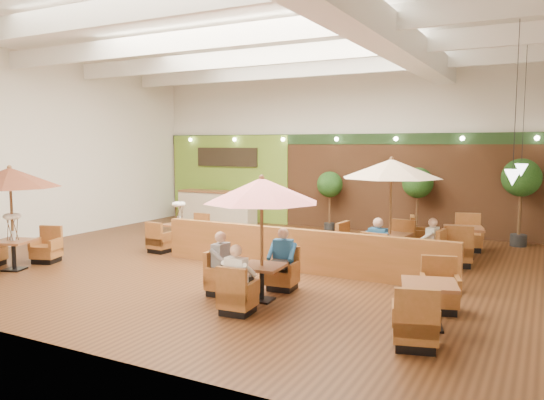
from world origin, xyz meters
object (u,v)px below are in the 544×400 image
Objects in this scene: table_0 at (9,195)px; diner_3 at (379,240)px; table_1 at (259,210)px; table_4 at (429,306)px; booth_divider at (298,250)px; table_3 at (179,230)px; diner_1 at (282,253)px; diner_0 at (238,271)px; diner_4 at (430,238)px; table_2 at (391,191)px; service_counter at (217,207)px; diner_2 at (223,257)px; topiary_0 at (330,187)px; topiary_2 at (521,181)px; topiary_1 at (418,186)px; table_5 at (451,243)px.

diner_3 is at bearing 6.79° from table_0.
table_4 is (3.07, -0.07, -1.34)m from table_1.
table_1 is 0.89× the size of table_4.
booth_divider is 4.30m from table_3.
diner_0 is at bearing 79.85° from diner_1.
table_2 is at bearing 99.45° from diner_4.
table_2 is 1.15× the size of table_3.
service_counter is 7.97m from booth_divider.
diner_2 is 3.74m from diner_3.
table_1 is at bearing 89.61° from diner_2.
table_0 is 9.62m from topiary_0.
table_0 is at bearing -150.67° from diner_3.
diner_1 is (-1.28, -3.17, -1.02)m from table_2.
table_4 is 8.26m from topiary_2.
topiary_0 is at bearing 54.99° from diner_4.
diner_0 is 1.70m from diner_1.
diner_1 is 1.01× the size of diner_2.
service_counter is 8.84m from diner_3.
table_2 reaches higher than booth_divider.
diner_2 reaches higher than table_4.
diner_1 is (4.53, -2.59, 0.26)m from table_3.
diner_1 is 2.57m from diner_3.
table_0 is 0.96× the size of table_2.
diner_0 is at bearing -82.74° from booth_divider.
diner_3 is 1.34m from diner_4.
table_3 is 5.40m from topiary_0.
table_0 is (-5.87, -2.89, 1.24)m from booth_divider.
diner_4 is at bearing 85.35° from table_4.
diner_2 is (-3.86, 0.07, 0.39)m from table_4.
topiary_2 is at bearing 149.00° from diner_2.
topiary_0 reaches higher than booth_divider.
topiary_2 is (2.61, 3.99, 0.08)m from table_2.
topiary_0 is at bearing 180.00° from topiary_2.
table_3 is 5.83m from diner_3.
diner_4 is at bearing -73.35° from topiary_1.
topiary_2 reaches higher than diner_1.
diner_4 is at bearing -24.28° from service_counter.
topiary_2 is (8.42, 4.57, 1.36)m from table_3.
table_4 is at bearing -159.62° from diner_4.
topiary_0 is 0.80× the size of topiary_2.
topiary_2 is (0.88, 8.08, 1.49)m from table_4.
table_3 is 2.91× the size of diner_1.
diner_3 reaches higher than diner_1.
topiary_1 reaches higher than table_3.
diner_1 is at bearing 90.36° from diner_0.
topiary_0 is at bearing 134.44° from table_2.
table_4 is 3.38× the size of diner_1.
table_4 is 3.41× the size of diner_2.
table_2 is at bearing 66.77° from table_1.
topiary_0 reaches higher than table_5.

